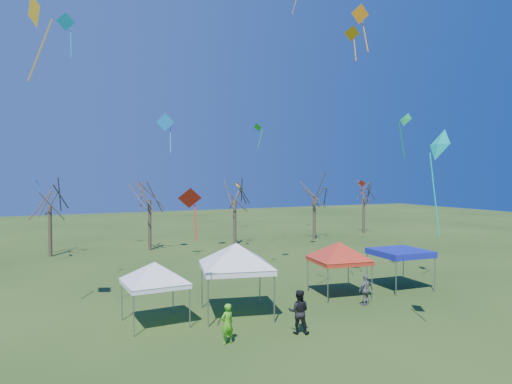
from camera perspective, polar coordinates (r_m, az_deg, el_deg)
ground at (r=22.27m, az=7.36°, el=-15.93°), size 140.00×140.00×0.00m
tree_1 at (r=42.47m, az=-24.42°, el=0.39°), size 3.42×3.42×7.54m
tree_2 at (r=43.16m, az=-13.20°, el=1.20°), size 3.71×3.71×8.18m
tree_3 at (r=45.37m, az=-2.68°, el=1.02°), size 3.59×3.59×7.91m
tree_4 at (r=49.69m, az=7.31°, el=1.07°), size 3.58×3.58×7.89m
tree_5 at (r=56.26m, az=13.35°, el=0.81°), size 3.39×3.39×7.46m
tent_white_west at (r=21.78m, az=-12.56°, el=-9.03°), size 3.79×3.79×3.35m
tent_white_mid at (r=22.55m, az=-2.51°, el=-6.99°), size 4.55×4.55×4.12m
tent_red at (r=26.59m, az=10.33°, el=-6.60°), size 4.02×4.02×3.58m
tent_blue at (r=29.34m, az=17.57°, el=-7.26°), size 3.21×3.21×2.37m
person_grey at (r=25.31m, az=13.57°, el=-11.84°), size 1.00×0.52×1.64m
person_green at (r=19.38m, az=-3.62°, el=-16.10°), size 0.69×0.54×1.66m
person_dark at (r=20.57m, az=5.38°, el=-14.66°), size 1.17×1.10×1.91m
kite_2 at (r=40.86m, az=-22.68°, el=19.01°), size 1.42×0.74×3.47m
kite_1 at (r=18.24m, az=-8.26°, el=-0.80°), size 1.02×0.68×2.14m
kite_27 at (r=25.98m, az=12.87°, el=20.79°), size 1.06×0.66×2.51m
kite_19 at (r=42.08m, az=0.24°, el=8.06°), size 0.84×1.02×2.35m
kite_17 at (r=31.51m, az=18.16°, el=8.53°), size 0.62×1.03×3.02m
kite_12 at (r=48.73m, az=13.11°, el=1.00°), size 0.84×0.94×2.55m
kite_11 at (r=35.24m, az=-11.28°, el=8.53°), size 1.38×0.79×3.01m
kite_22 at (r=42.17m, az=-2.30°, el=0.67°), size 0.92×0.91×2.29m
kite_5 at (r=19.53m, az=21.86°, el=5.40°), size 0.81×1.40×4.32m
kite_25 at (r=24.81m, az=11.90°, el=18.78°), size 0.92×0.71×1.79m
kite_14 at (r=22.09m, az=-25.86°, el=19.65°), size 1.03×1.42×3.71m
kite_13 at (r=38.91m, az=-25.78°, el=1.22°), size 0.79×1.10×2.68m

